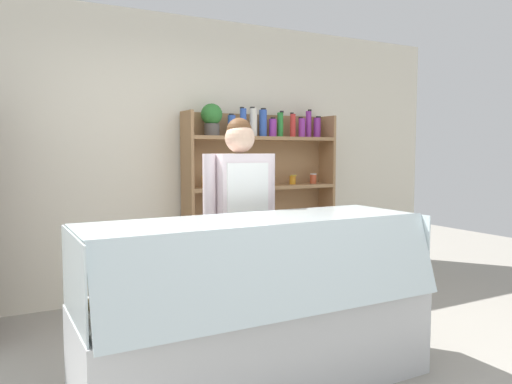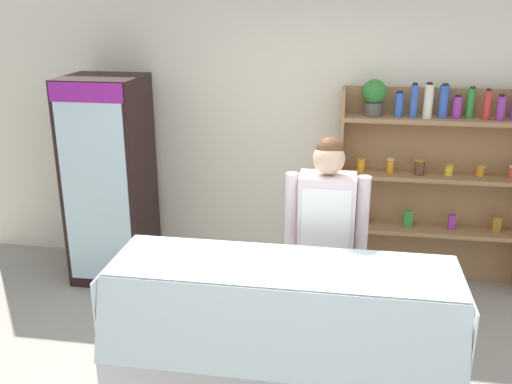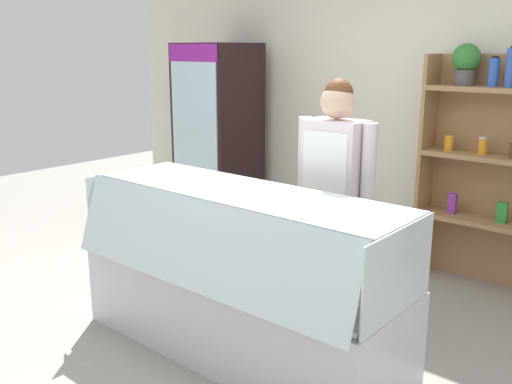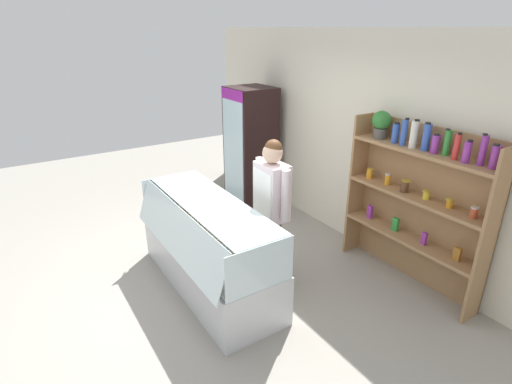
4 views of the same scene
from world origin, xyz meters
The scene contains 5 objects.
ground_plane centered at (0.00, 0.00, 0.00)m, with size 12.00×12.00×0.00m, color gray.
back_wall centered at (0.00, 2.21, 1.35)m, with size 6.80×0.10×2.70m, color silver.
drinks_fridge centered at (-1.81, 1.70, 0.93)m, with size 0.67×0.65×1.87m.
deli_display_case centered at (-0.06, 0.05, 0.31)m, with size 2.07×0.80×1.01m.
shop_clerk centered at (0.17, 0.72, 0.96)m, with size 0.57×0.25×1.64m.
Camera 3 is at (2.10, -2.33, 1.82)m, focal length 40.00 mm.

